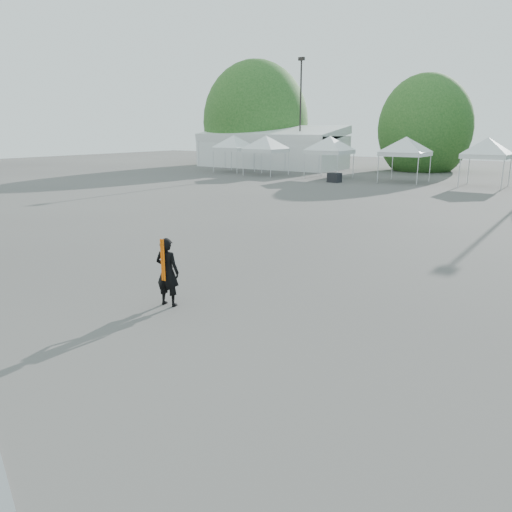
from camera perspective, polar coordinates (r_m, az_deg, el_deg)
The scene contains 12 objects.
ground at distance 11.61m, azimuth -2.91°, elevation -5.28°, with size 120.00×120.00×0.00m, color #474442.
marquee at distance 52.26m, azimuth 1.69°, elevation 12.24°, with size 15.00×6.25×4.23m.
light_pole_west at distance 49.31m, azimuth 5.11°, elevation 16.48°, with size 0.60×0.25×10.30m.
tree_far_w at distance 56.96m, azimuth -0.05°, elevation 15.00°, with size 4.80×4.80×7.30m.
tree_mid_w at distance 50.79m, azimuth 18.72°, elevation 13.66°, with size 4.16×4.16×6.33m.
tent_a at distance 46.71m, azimuth -2.56°, elevation 13.31°, with size 4.13×4.13×3.88m.
tent_b at distance 43.54m, azimuth 1.15°, elevation 13.25°, with size 4.26×4.26×3.88m.
tent_c at distance 41.19m, azimuth 8.45°, elevation 13.04°, with size 4.40×4.40×3.88m.
tent_d at distance 39.26m, azimuth 16.80°, elevation 12.54°, with size 4.43×4.43×3.88m.
tent_e at distance 37.94m, azimuth 25.00°, elevation 11.78°, with size 4.10×4.10×3.88m.
man at distance 11.34m, azimuth -10.09°, elevation -1.80°, with size 0.63×0.48×1.57m.
crate_west at distance 38.09m, azimuth 8.95°, elevation 8.84°, with size 0.90×0.70×0.70m, color black.
Camera 1 is at (6.75, -8.60, 3.90)m, focal length 35.00 mm.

